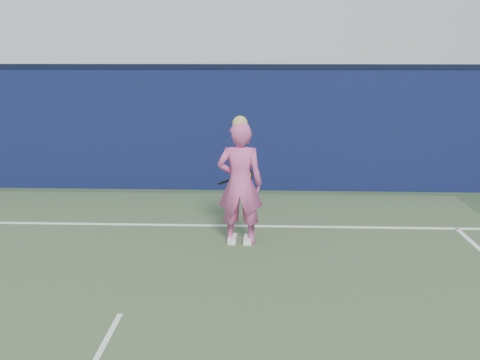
{
  "coord_description": "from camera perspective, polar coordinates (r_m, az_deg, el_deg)",
  "views": [
    {
      "loc": [
        1.53,
        -4.05,
        2.84
      ],
      "look_at": [
        1.25,
        3.26,
        0.99
      ],
      "focal_mm": 38.0,
      "sensor_mm": 36.0,
      "label": 1
    }
  ],
  "objects": [
    {
      "name": "racket",
      "position": [
        8.03,
        0.26,
        0.41
      ],
      "size": [
        0.57,
        0.22,
        0.31
      ],
      "rotation": [
        0.0,
        0.0,
        0.2
      ],
      "color": "black",
      "rests_on": "ground"
    },
    {
      "name": "backstop_wall",
      "position": [
        10.78,
        -6.0,
        5.62
      ],
      "size": [
        24.0,
        0.4,
        2.5
      ],
      "primitive_type": "cube",
      "color": "#0E1A3E",
      "rests_on": "ground"
    },
    {
      "name": "player",
      "position": [
        7.56,
        -0.0,
        -0.38
      ],
      "size": [
        0.7,
        0.47,
        1.95
      ],
      "rotation": [
        0.0,
        0.0,
        3.1
      ],
      "color": "#CC4F91",
      "rests_on": "ground"
    },
    {
      "name": "wall_cap",
      "position": [
        10.66,
        -6.18,
        12.54
      ],
      "size": [
        24.0,
        0.42,
        0.1
      ],
      "primitive_type": "cube",
      "color": "black",
      "rests_on": "backstop_wall"
    }
  ]
}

